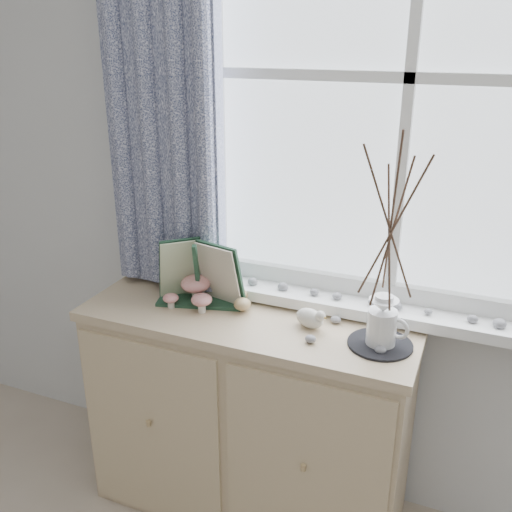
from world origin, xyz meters
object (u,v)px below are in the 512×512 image
at_px(botanical_book, 195,275).
at_px(twig_pitcher, 391,224).
at_px(toadstool_cluster, 194,289).
at_px(sideboard, 248,415).

relative_size(botanical_book, twig_pitcher, 0.51).
xyz_separation_m(toadstool_cluster, twig_pitcher, (0.68, -0.03, 0.35)).
relative_size(sideboard, twig_pitcher, 1.70).
bearing_deg(toadstool_cluster, botanical_book, -43.63).
bearing_deg(sideboard, botanical_book, -178.31).
distance_m(botanical_book, toadstool_cluster, 0.07).
height_order(toadstool_cluster, twig_pitcher, twig_pitcher).
bearing_deg(botanical_book, twig_pitcher, -16.71).
height_order(botanical_book, twig_pitcher, twig_pitcher).
bearing_deg(botanical_book, toadstool_cluster, 121.27).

